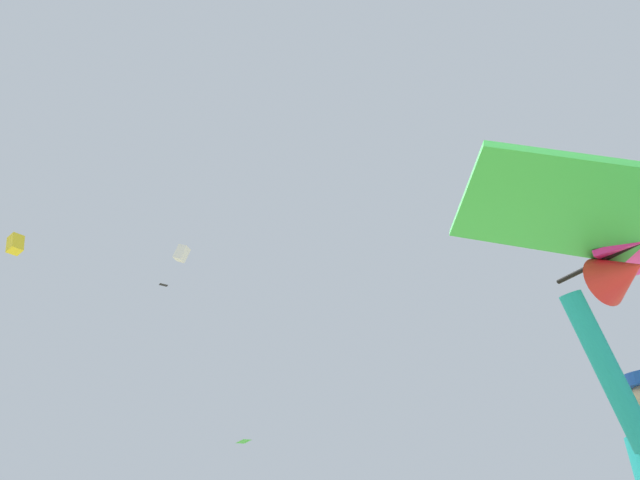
# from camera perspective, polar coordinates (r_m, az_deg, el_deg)

# --- Properties ---
(held_stunt_kite) EXTENTS (1.79, 1.10, 0.40)m
(held_stunt_kite) POSITION_cam_1_polar(r_m,az_deg,el_deg) (2.67, 31.38, 0.05)
(held_stunt_kite) COLOR black
(distant_kite_white_overhead_distant) EXTENTS (1.28, 1.31, 1.37)m
(distant_kite_white_overhead_distant) POSITION_cam_1_polar(r_m,az_deg,el_deg) (40.58, -15.35, -1.47)
(distant_kite_white_overhead_distant) COLOR white
(distant_kite_black_mid_left) EXTENTS (0.62, 0.62, 0.13)m
(distant_kite_black_mid_left) POSITION_cam_1_polar(r_m,az_deg,el_deg) (28.32, -17.23, -4.83)
(distant_kite_black_mid_left) COLOR black
(distant_kite_yellow_high_left) EXTENTS (1.13, 1.24, 1.40)m
(distant_kite_yellow_high_left) POSITION_cam_1_polar(r_m,az_deg,el_deg) (37.86, -31.15, -0.39)
(distant_kite_yellow_high_left) COLOR yellow
(distant_kite_green_far_center) EXTENTS (0.82, 0.81, 0.26)m
(distant_kite_green_far_center) POSITION_cam_1_polar(r_m,az_deg,el_deg) (27.45, -8.62, -21.50)
(distant_kite_green_far_center) COLOR green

